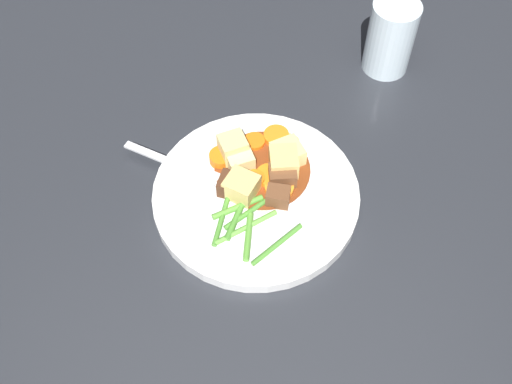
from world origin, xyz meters
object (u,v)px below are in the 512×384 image
carrot_slice_2 (256,180)px  carrot_slice_0 (255,142)px  potato_chunk_0 (284,163)px  carrot_slice_1 (279,189)px  potato_chunk_2 (233,148)px  meat_chunk_1 (230,185)px  carrot_slice_5 (289,144)px  carrot_slice_3 (276,137)px  carrot_slice_4 (269,176)px  fork (190,170)px  water_glass (391,37)px  potato_chunk_1 (240,160)px  meat_chunk_2 (283,176)px  meat_chunk_0 (278,196)px  dinner_plate (256,196)px  carrot_slice_6 (221,158)px  potato_chunk_3 (242,189)px  potato_chunk_4 (288,154)px

carrot_slice_2 → carrot_slice_0: bearing=-4.1°
carrot_slice_2 → potato_chunk_0: bearing=-65.7°
carrot_slice_1 → potato_chunk_2: bearing=41.3°
meat_chunk_1 → carrot_slice_5: bearing=-53.1°
carrot_slice_3 → carrot_slice_4: size_ratio=0.98×
carrot_slice_5 → fork: bearing=101.4°
carrot_slice_0 → carrot_slice_4: carrot_slice_4 is taller
water_glass → potato_chunk_0: bearing=136.8°
carrot_slice_0 → potato_chunk_1: 0.04m
meat_chunk_2 → carrot_slice_4: bearing=66.3°
potato_chunk_0 → carrot_slice_0: bearing=34.9°
meat_chunk_0 → dinner_plate: bearing=56.1°
potato_chunk_2 → potato_chunk_0: bearing=-114.1°
carrot_slice_6 → meat_chunk_2: (-0.04, -0.07, 0.01)m
meat_chunk_2 → meat_chunk_0: bearing=162.4°
meat_chunk_1 → fork: (0.03, 0.05, -0.01)m
potato_chunk_2 → water_glass: water_glass is taller
carrot_slice_0 → potato_chunk_3: bearing=163.3°
carrot_slice_2 → carrot_slice_6: size_ratio=0.81×
dinner_plate → potato_chunk_2: size_ratio=7.37×
fork → carrot_slice_2: bearing=-108.2°
carrot_slice_2 → water_glass: 0.29m
carrot_slice_1 → carrot_slice_3: bearing=-4.3°
fork → meat_chunk_2: bearing=-104.2°
carrot_slice_6 → meat_chunk_0: size_ratio=1.06×
carrot_slice_0 → carrot_slice_5: carrot_slice_5 is taller
carrot_slice_5 → carrot_slice_6: carrot_slice_6 is taller
potato_chunk_2 → potato_chunk_4: potato_chunk_2 is taller
potato_chunk_0 → meat_chunk_2: 0.02m
carrot_slice_3 → water_glass: water_glass is taller
carrot_slice_6 → potato_chunk_1: size_ratio=0.93×
potato_chunk_4 → meat_chunk_2: size_ratio=1.06×
carrot_slice_0 → fork: bearing=112.1°
carrot_slice_6 → carrot_slice_1: bearing=-128.3°
carrot_slice_5 → potato_chunk_0: potato_chunk_0 is taller
carrot_slice_5 → potato_chunk_0: (-0.04, 0.01, 0.01)m
carrot_slice_0 → potato_chunk_0: size_ratio=0.73×
potato_chunk_1 → meat_chunk_1: size_ratio=1.13×
potato_chunk_4 → carrot_slice_6: bearing=84.6°
dinner_plate → potato_chunk_2: 0.07m
potato_chunk_0 → meat_chunk_2: size_ratio=1.11×
dinner_plate → potato_chunk_4: bearing=-45.2°
potato_chunk_4 → fork: (-0.00, 0.12, -0.01)m
potato_chunk_1 → water_glass: 0.28m
potato_chunk_4 → water_glass: (0.17, -0.17, 0.02)m
carrot_slice_3 → carrot_slice_6: carrot_slice_6 is taller
dinner_plate → potato_chunk_2: (0.06, 0.02, 0.03)m
carrot_slice_0 → meat_chunk_2: bearing=-156.1°
carrot_slice_6 → potato_chunk_1: potato_chunk_1 is taller
dinner_plate → meat_chunk_2: bearing=-70.6°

